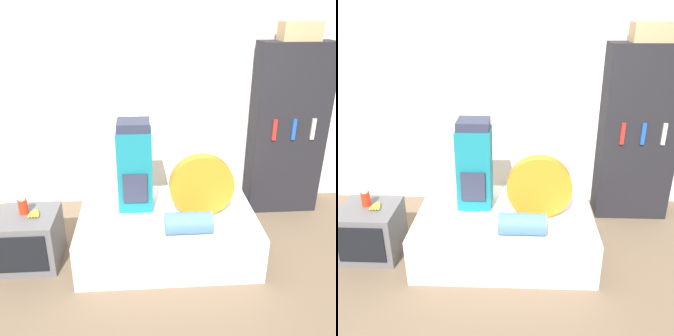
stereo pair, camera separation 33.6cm
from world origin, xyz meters
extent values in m
plane|color=brown|center=(0.00, 0.00, 0.00)|extent=(16.00, 16.00, 0.00)
cube|color=white|center=(0.00, 1.68, 1.30)|extent=(8.00, 0.05, 2.60)
cube|color=white|center=(0.10, 0.58, 0.22)|extent=(1.64, 1.10, 0.44)
cube|color=#14707F|center=(-0.19, 0.71, 0.82)|extent=(0.32, 0.30, 0.77)
cube|color=#282D42|center=(-0.19, 0.73, 1.25)|extent=(0.29, 0.27, 0.08)
cube|color=#282D42|center=(-0.19, 0.55, 0.71)|extent=(0.22, 0.03, 0.28)
cylinder|color=orange|center=(0.41, 0.52, 0.73)|extent=(0.59, 0.12, 0.59)
cylinder|color=teal|center=(0.26, 0.21, 0.53)|extent=(0.41, 0.19, 0.19)
cube|color=#5B5B60|center=(-1.18, 0.49, 0.25)|extent=(0.54, 0.51, 0.49)
cube|color=black|center=(-1.18, 0.23, 0.26)|extent=(0.43, 0.02, 0.36)
cylinder|color=red|center=(-1.21, 0.53, 0.56)|extent=(0.08, 0.08, 0.14)
cylinder|color=white|center=(-1.21, 0.53, 0.64)|extent=(0.06, 0.06, 0.02)
ellipsoid|color=yellow|center=(-1.12, 0.50, 0.51)|extent=(0.08, 0.15, 0.03)
ellipsoid|color=yellow|center=(-1.11, 0.50, 0.51)|extent=(0.05, 0.15, 0.03)
ellipsoid|color=yellow|center=(-1.09, 0.50, 0.51)|extent=(0.05, 0.15, 0.03)
ellipsoid|color=yellow|center=(-1.08, 0.50, 0.51)|extent=(0.08, 0.15, 0.03)
cube|color=black|center=(1.50, 1.39, 0.95)|extent=(0.79, 0.34, 1.90)
cube|color=red|center=(1.29, 1.21, 1.02)|extent=(0.04, 0.02, 0.23)
cube|color=#194CB2|center=(1.50, 1.21, 1.02)|extent=(0.04, 0.02, 0.23)
cube|color=beige|center=(1.71, 1.21, 1.02)|extent=(0.04, 0.02, 0.23)
cube|color=tan|center=(1.50, 1.39, 2.00)|extent=(0.39, 0.23, 0.19)
camera|label=1|loc=(-0.10, -2.50, 2.24)|focal=40.00mm
camera|label=2|loc=(0.23, -2.51, 2.24)|focal=40.00mm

